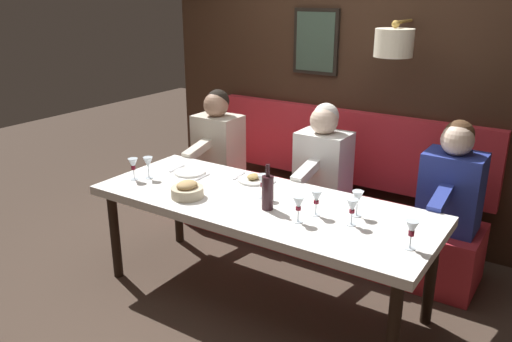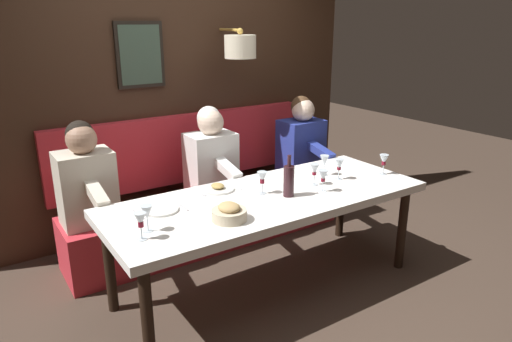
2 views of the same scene
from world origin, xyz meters
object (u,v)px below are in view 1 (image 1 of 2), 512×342
at_px(wine_glass_2, 412,229).
at_px(wine_bottle, 268,192).
at_px(dining_table, 261,210).
at_px(wine_glass_5, 358,198).
at_px(wine_glass_3, 352,207).
at_px(diner_nearest, 452,181).
at_px(wine_glass_1, 316,198).
at_px(diner_middle, 218,137).
at_px(wine_glass_7, 298,204).
at_px(wine_glass_4, 133,165).
at_px(diner_near, 323,157).
at_px(bread_bowl, 187,190).
at_px(wine_glass_6, 263,182).
at_px(wine_glass_0, 148,163).

height_order(wine_glass_2, wine_bottle, wine_bottle).
distance_m(dining_table, wine_glass_5, 0.66).
xyz_separation_m(dining_table, wine_bottle, (-0.09, -0.11, 0.18)).
bearing_deg(wine_glass_3, diner_nearest, -21.53).
bearing_deg(wine_glass_1, wine_glass_5, -58.72).
xyz_separation_m(diner_nearest, wine_glass_1, (-0.89, 0.60, 0.04)).
xyz_separation_m(diner_middle, wine_glass_7, (-1.04, -1.40, 0.04)).
xyz_separation_m(diner_middle, wine_glass_2, (-1.01, -2.07, 0.04)).
relative_size(wine_glass_2, wine_glass_3, 1.00).
bearing_deg(wine_glass_4, wine_glass_1, -83.29).
bearing_deg(diner_near, wine_glass_2, -134.54).
bearing_deg(dining_table, diner_near, -1.10).
relative_size(dining_table, wine_glass_4, 14.18).
bearing_deg(wine_glass_5, dining_table, 100.83).
distance_m(dining_table, bread_bowl, 0.51).
xyz_separation_m(diner_nearest, diner_near, (0.00, 0.99, 0.00)).
bearing_deg(bread_bowl, wine_glass_7, -85.79).
height_order(diner_nearest, wine_glass_7, diner_nearest).
bearing_deg(bread_bowl, wine_glass_1, -76.39).
xyz_separation_m(diner_near, wine_glass_7, (-1.04, -0.35, 0.04)).
height_order(wine_glass_1, wine_glass_6, same).
bearing_deg(wine_glass_4, wine_glass_0, -39.43).
height_order(dining_table, wine_glass_3, wine_glass_3).
bearing_deg(wine_glass_6, wine_glass_5, -83.89).
distance_m(diner_middle, wine_glass_1, 1.70).
distance_m(dining_table, wine_glass_6, 0.19).
distance_m(wine_glass_2, wine_glass_3, 0.40).
bearing_deg(bread_bowl, wine_glass_2, -86.38).
relative_size(dining_table, diner_middle, 2.94).
xyz_separation_m(wine_glass_0, wine_glass_1, (0.08, -1.34, -0.00)).
relative_size(wine_glass_0, wine_glass_5, 1.00).
bearing_deg(wine_glass_6, wine_bottle, -138.00).
distance_m(wine_glass_1, wine_bottle, 0.31).
bearing_deg(wine_glass_0, diner_near, -44.11).
bearing_deg(diner_nearest, bread_bowl, 127.05).
height_order(dining_table, wine_glass_1, wine_glass_1).
bearing_deg(wine_bottle, dining_table, 50.34).
relative_size(wine_glass_5, wine_bottle, 0.55).
bearing_deg(wine_bottle, wine_glass_0, 90.08).
height_order(diner_near, wine_glass_7, diner_near).
distance_m(dining_table, wine_bottle, 0.23).
xyz_separation_m(dining_table, wine_glass_3, (-0.02, -0.65, 0.18)).
xyz_separation_m(wine_glass_7, bread_bowl, (-0.06, 0.82, -0.07)).
relative_size(diner_middle, wine_glass_6, 4.82).
bearing_deg(diner_nearest, wine_glass_5, 153.38).
xyz_separation_m(diner_near, wine_glass_3, (-0.90, -0.64, 0.04)).
bearing_deg(diner_near, bread_bowl, 157.08).
bearing_deg(wine_glass_3, bread_bowl, 100.22).
height_order(wine_glass_1, wine_bottle, wine_bottle).
height_order(dining_table, wine_glass_4, wine_glass_4).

